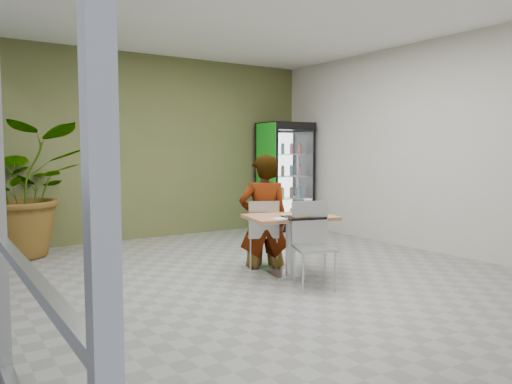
% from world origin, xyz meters
% --- Properties ---
extents(ground, '(7.00, 7.00, 0.00)m').
position_xyz_m(ground, '(0.00, 0.00, 0.00)').
color(ground, gray).
rests_on(ground, ground).
extents(room_envelope, '(6.00, 7.00, 3.20)m').
position_xyz_m(room_envelope, '(0.00, 0.00, 1.60)').
color(room_envelope, beige).
rests_on(room_envelope, ground).
extents(dining_table, '(1.16, 0.92, 0.75)m').
position_xyz_m(dining_table, '(0.28, -0.03, 0.54)').
color(dining_table, '#B0774B').
rests_on(dining_table, ground).
extents(chair_far, '(0.53, 0.53, 0.89)m').
position_xyz_m(chair_far, '(0.23, 0.49, 0.52)').
color(chair_far, '#B5B7BA').
rests_on(chair_far, ground).
extents(chair_near, '(0.56, 0.56, 0.96)m').
position_xyz_m(chair_near, '(0.22, -0.52, 0.56)').
color(chair_near, '#B5B7BA').
rests_on(chair_near, ground).
extents(seated_woman, '(0.78, 0.67, 1.79)m').
position_xyz_m(seated_woman, '(0.27, 0.53, 0.59)').
color(seated_woman, black).
rests_on(seated_woman, ground).
extents(pizza_plate, '(0.33, 0.32, 0.03)m').
position_xyz_m(pizza_plate, '(0.29, -0.03, 0.77)').
color(pizza_plate, white).
rests_on(pizza_plate, dining_table).
extents(soda_cup, '(0.10, 0.10, 0.18)m').
position_xyz_m(soda_cup, '(0.57, -0.01, 0.84)').
color(soda_cup, white).
rests_on(soda_cup, dining_table).
extents(napkin_stack, '(0.14, 0.14, 0.02)m').
position_xyz_m(napkin_stack, '(-0.05, -0.27, 0.76)').
color(napkin_stack, white).
rests_on(napkin_stack, dining_table).
extents(cafeteria_tray, '(0.52, 0.43, 0.03)m').
position_xyz_m(cafeteria_tray, '(0.25, -0.33, 0.76)').
color(cafeteria_tray, black).
rests_on(cafeteria_tray, dining_table).
extents(beverage_fridge, '(0.99, 0.78, 2.08)m').
position_xyz_m(beverage_fridge, '(2.45, 2.98, 1.04)').
color(beverage_fridge, black).
rests_on(beverage_fridge, ground).
extents(potted_plant, '(1.91, 1.71, 1.94)m').
position_xyz_m(potted_plant, '(-2.26, 3.03, 0.97)').
color(potted_plant, '#396A2A').
rests_on(potted_plant, ground).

